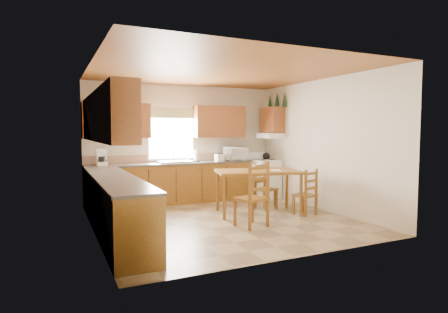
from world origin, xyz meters
name	(u,v)px	position (x,y,z in m)	size (l,w,h in m)	color
floor	(224,220)	(0.00, 0.00, 0.00)	(4.50, 4.50, 0.00)	#8E7959
ceiling	(224,71)	(0.00, 0.00, 2.70)	(4.50, 4.50, 0.00)	brown
wall_left	(93,149)	(-2.25, 0.00, 1.35)	(4.50, 4.50, 0.00)	beige
wall_right	(322,145)	(2.25, 0.00, 1.35)	(4.50, 4.50, 0.00)	beige
wall_back	(183,143)	(0.00, 2.25, 1.35)	(4.50, 4.50, 0.00)	beige
wall_front	(298,154)	(0.00, -2.25, 1.35)	(4.50, 4.50, 0.00)	beige
lower_cab_back	(172,184)	(-0.38, 1.95, 0.44)	(3.75, 0.60, 0.88)	brown
lower_cab_left	(115,207)	(-1.95, -0.15, 0.44)	(0.60, 3.60, 0.88)	brown
counter_back	(172,164)	(-0.38, 1.95, 0.90)	(3.75, 0.63, 0.04)	#49423C
counter_left	(115,178)	(-1.95, -0.15, 0.90)	(0.63, 3.60, 0.04)	#49423C
backsplash	(168,158)	(-0.38, 2.24, 1.01)	(3.75, 0.01, 0.18)	#9F785F
upper_cab_back_left	(117,121)	(-1.55, 2.08, 1.85)	(1.41, 0.33, 0.75)	brown
upper_cab_back_right	(219,122)	(0.86, 2.08, 1.85)	(1.25, 0.33, 0.75)	brown
upper_cab_left	(104,117)	(-2.08, -0.15, 1.85)	(0.33, 3.60, 0.75)	brown
upper_cab_stove	(272,120)	(2.08, 1.65, 1.90)	(0.33, 0.62, 0.62)	brown
range_hood	(270,136)	(2.03, 1.65, 1.52)	(0.44, 0.62, 0.12)	white
window_frame	(171,135)	(-0.30, 2.22, 1.55)	(1.13, 0.02, 1.18)	white
window_pane	(171,135)	(-0.30, 2.21, 1.55)	(1.05, 0.01, 1.10)	white
window_valance	(171,113)	(-0.30, 2.19, 2.05)	(1.19, 0.01, 0.24)	#4A6A34
sink_basin	(175,162)	(-0.30, 1.95, 0.94)	(0.75, 0.45, 0.04)	silver
pine_decal_a	(284,99)	(2.21, 1.33, 2.38)	(0.22, 0.22, 0.36)	#1C4424
pine_decal_b	(277,99)	(2.21, 1.65, 2.42)	(0.22, 0.22, 0.36)	#1C4424
pine_decal_c	(270,101)	(2.21, 1.97, 2.38)	(0.22, 0.22, 0.36)	#1C4424
stove	(264,179)	(1.88, 1.69, 0.46)	(0.62, 0.64, 0.92)	white
coffeemaker	(102,158)	(-1.88, 1.92, 1.07)	(0.18, 0.22, 0.30)	white
paper_towel	(196,156)	(0.23, 1.98, 1.06)	(0.12, 0.12, 0.27)	white
toaster	(219,158)	(0.76, 1.86, 1.01)	(0.21, 0.13, 0.17)	white
microwave	(235,154)	(1.21, 1.93, 1.08)	(0.54, 0.39, 0.32)	white
dining_table	(258,192)	(0.85, 0.21, 0.43)	(1.61, 0.92, 0.86)	brown
chair_near_left	(251,194)	(0.25, -0.60, 0.56)	(0.47, 0.45, 1.11)	brown
chair_near_right	(305,192)	(1.63, -0.26, 0.45)	(0.38, 0.36, 0.90)	brown
chair_far_left	(265,186)	(1.22, 0.54, 0.48)	(0.41, 0.39, 0.97)	brown
chair_far_right	(265,186)	(1.35, 0.76, 0.44)	(0.37, 0.35, 0.88)	brown
table_paper	(276,170)	(1.18, 0.08, 0.86)	(0.19, 0.25, 0.00)	white
table_card	(253,167)	(0.76, 0.27, 0.92)	(0.09, 0.02, 0.12)	white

